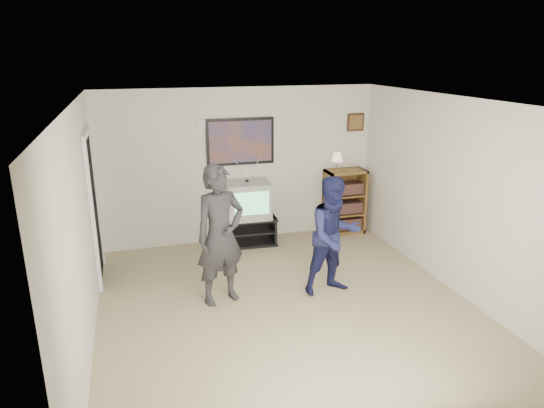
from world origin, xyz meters
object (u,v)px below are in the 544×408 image
media_stand (247,230)px  person_tall (220,235)px  crt_television (247,199)px  person_short (334,236)px  bookshelf (344,202)px

media_stand → person_tall: bearing=-109.6°
media_stand → crt_television: 0.52m
person_tall → person_short: person_tall is taller
person_tall → crt_television: bearing=49.2°
media_stand → bookshelf: bookshelf is taller
crt_television → bookshelf: size_ratio=0.63×
person_short → person_tall: bearing=166.1°
media_stand → person_short: (0.68, -1.93, 0.55)m
crt_television → person_tall: size_ratio=0.40×
media_stand → person_tall: 2.02m
person_tall → person_short: size_ratio=1.13×
crt_television → bookshelf: bearing=4.3°
person_short → bookshelf: bearing=54.7°
person_tall → person_short: bearing=-24.0°
person_tall → person_short: (1.44, -0.17, -0.10)m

